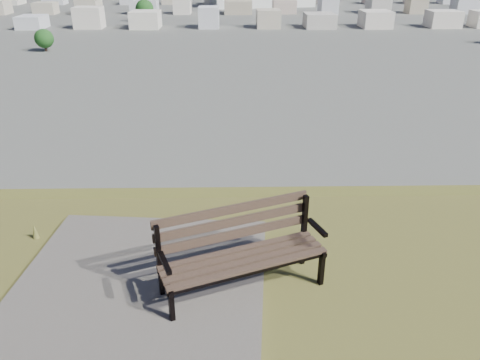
{
  "coord_description": "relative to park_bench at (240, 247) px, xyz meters",
  "views": [
    {
      "loc": [
        -1.51,
        -1.85,
        28.13
      ],
      "look_at": [
        -1.4,
        3.95,
        25.3
      ],
      "focal_mm": 35.0,
      "sensor_mm": 36.0,
      "label": 1
    }
  ],
  "objects": [
    {
      "name": "park_bench",
      "position": [
        0.0,
        0.0,
        0.0
      ],
      "size": [
        1.73,
        1.09,
        0.87
      ],
      "rotation": [
        0.0,
        0.0,
        0.37
      ],
      "color": "#423426",
      "rests_on": "hilltop_mesa"
    },
    {
      "name": "gravel_patch",
      "position": [
        -1.08,
        -0.53,
        -0.46
      ],
      "size": [
        2.85,
        3.85,
        0.07
      ],
      "primitive_type": "cube",
      "rotation": [
        0.0,
        0.0,
        -0.08
      ],
      "color": "#68625B",
      "rests_on": "hilltop_mesa"
    }
  ]
}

